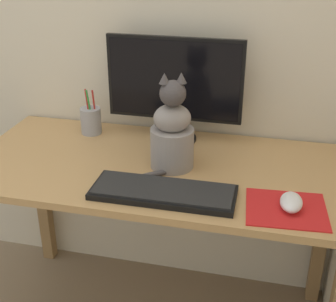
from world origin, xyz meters
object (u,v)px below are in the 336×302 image
object	(u,v)px
monitor	(174,85)
cat	(172,133)
pen_cup	(91,120)
computer_mouse_right	(291,202)
keyboard	(163,192)

from	to	relation	value
monitor	cat	size ratio (longest dim) A/B	1.52
pen_cup	cat	bearing A→B (deg)	-28.82
monitor	computer_mouse_right	size ratio (longest dim) A/B	4.88
keyboard	computer_mouse_right	distance (m)	0.38
monitor	keyboard	size ratio (longest dim) A/B	1.14
keyboard	pen_cup	xyz separation A→B (m)	(-0.39, 0.40, 0.04)
monitor	cat	bearing A→B (deg)	-79.14
monitor	pen_cup	world-z (taller)	monitor
pen_cup	computer_mouse_right	bearing A→B (deg)	-26.82
computer_mouse_right	monitor	bearing A→B (deg)	137.34
keyboard	cat	xyz separation A→B (m)	(-0.02, 0.19, 0.11)
keyboard	computer_mouse_right	xyz separation A→B (m)	(0.38, 0.01, 0.01)
monitor	cat	distance (m)	0.24
monitor	cat	world-z (taller)	monitor
monitor	keyboard	xyz separation A→B (m)	(0.06, -0.41, -0.20)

